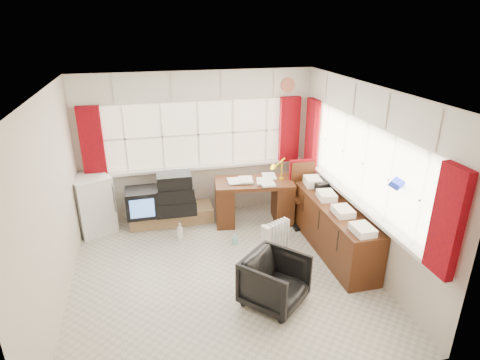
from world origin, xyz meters
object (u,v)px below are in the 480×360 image
(tv_bench, at_px, (172,215))
(mini_fridge, at_px, (93,204))
(credenza, at_px, (334,228))
(radiator, at_px, (277,244))
(desk, at_px, (254,199))
(office_chair, at_px, (275,281))
(desk_lamp, at_px, (282,164))
(crt_tv, at_px, (142,203))
(task_chair, at_px, (303,190))

(tv_bench, xyz_separation_m, mini_fridge, (-1.25, -0.02, 0.35))
(credenza, bearing_deg, tv_bench, 146.30)
(radiator, bearing_deg, desk, 90.68)
(radiator, height_order, credenza, credenza)
(office_chair, bearing_deg, mini_fridge, 91.32)
(office_chair, bearing_deg, desk_lamp, 27.28)
(office_chair, relative_size, credenza, 0.35)
(desk_lamp, relative_size, credenza, 0.19)
(desk, bearing_deg, credenza, -53.21)
(mini_fridge, bearing_deg, office_chair, -46.55)
(credenza, relative_size, crt_tv, 3.94)
(task_chair, height_order, crt_tv, task_chair)
(task_chair, bearing_deg, office_chair, -120.28)
(task_chair, bearing_deg, crt_tv, 172.06)
(credenza, relative_size, tv_bench, 1.43)
(desk_lamp, distance_m, radiator, 1.48)
(credenza, bearing_deg, task_chair, 95.20)
(office_chair, relative_size, mini_fridge, 0.73)
(crt_tv, bearing_deg, tv_bench, 17.00)
(desk_lamp, xyz_separation_m, credenza, (0.43, -1.18, -0.62))
(mini_fridge, bearing_deg, desk, -6.57)
(credenza, distance_m, tv_bench, 2.75)
(task_chair, bearing_deg, credenza, -84.80)
(desk, bearing_deg, crt_tv, 174.63)
(credenza, xyz_separation_m, tv_bench, (-2.28, 1.52, -0.27))
(credenza, relative_size, mini_fridge, 2.10)
(desk_lamp, height_order, tv_bench, desk_lamp)
(desk, distance_m, credenza, 1.50)
(radiator, bearing_deg, tv_bench, 132.60)
(credenza, bearing_deg, office_chair, -142.67)
(desk_lamp, height_order, credenza, desk_lamp)
(office_chair, relative_size, radiator, 1.17)
(task_chair, relative_size, credenza, 0.55)
(task_chair, bearing_deg, mini_fridge, 171.73)
(desk_lamp, height_order, radiator, desk_lamp)
(mini_fridge, bearing_deg, desk_lamp, -5.90)
(credenza, bearing_deg, mini_fridge, 156.92)
(tv_bench, bearing_deg, credenza, -33.70)
(task_chair, xyz_separation_m, credenza, (0.09, -1.00, -0.19))
(desk, distance_m, crt_tv, 1.86)
(desk_lamp, xyz_separation_m, radiator, (-0.46, -1.18, -0.77))
(office_chair, bearing_deg, tv_bench, 71.19)
(tv_bench, relative_size, mini_fridge, 1.47)
(office_chair, xyz_separation_m, crt_tv, (-1.53, 2.31, 0.16))
(task_chair, distance_m, credenza, 1.03)
(desk_lamp, relative_size, crt_tv, 0.74)
(office_chair, distance_m, tv_bench, 2.68)
(office_chair, height_order, credenza, credenza)
(credenza, distance_m, crt_tv, 3.08)
(desk_lamp, bearing_deg, office_chair, -110.59)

